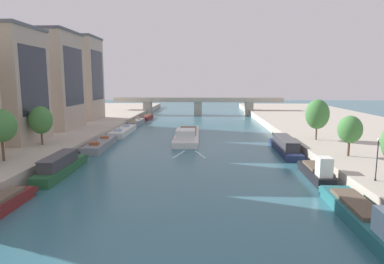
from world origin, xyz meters
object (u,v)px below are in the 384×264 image
(moored_boat_right_lone, at_px, (367,217))
(moored_boat_left_far, at_px, (101,144))
(moored_boat_left_gap_after, at_px, (148,117))
(lamppost_right_bank, at_px, (377,158))
(moored_boat_right_near, at_px, (285,146))
(moored_boat_right_far, at_px, (316,171))
(tree_left_distant, at_px, (41,120))
(moored_boat_left_end, at_px, (137,122))
(tree_right_nearest, at_px, (317,114))
(tree_right_end_of_row, at_px, (350,130))
(bridge_far, at_px, (198,104))
(tree_left_nearest, at_px, (1,126))
(moored_boat_left_lone, at_px, (61,166))
(moored_boat_left_upstream, at_px, (123,131))
(barge_midriver, at_px, (187,135))

(moored_boat_right_lone, bearing_deg, moored_boat_left_far, 135.08)
(moored_boat_left_gap_after, bearing_deg, lamppost_right_bank, -63.16)
(moored_boat_left_gap_after, distance_m, moored_boat_right_near, 59.00)
(moored_boat_right_far, bearing_deg, tree_left_distant, 163.90)
(moored_boat_left_far, bearing_deg, moored_boat_left_end, 90.00)
(tree_right_nearest, relative_size, lamppost_right_bank, 1.58)
(tree_right_end_of_row, height_order, tree_right_nearest, tree_right_nearest)
(lamppost_right_bank, height_order, bridge_far, lamppost_right_bank)
(moored_boat_left_far, height_order, moored_boat_left_end, same)
(tree_left_nearest, distance_m, tree_right_end_of_row, 46.45)
(moored_boat_left_lone, relative_size, lamppost_right_bank, 3.08)
(moored_boat_left_end, bearing_deg, tree_left_nearest, -97.92)
(moored_boat_left_lone, bearing_deg, tree_right_nearest, 24.35)
(moored_boat_left_upstream, distance_m, tree_right_nearest, 42.89)
(tree_left_distant, xyz_separation_m, tree_right_end_of_row, (46.69, -6.62, -0.32))
(moored_boat_right_near, relative_size, lamppost_right_bank, 3.72)
(tree_left_nearest, distance_m, bridge_far, 83.15)
(moored_boat_left_lone, distance_m, moored_boat_left_far, 17.76)
(moored_boat_left_end, distance_m, moored_boat_left_gap_after, 14.39)
(barge_midriver, xyz_separation_m, bridge_far, (1.18, 51.46, 3.04))
(moored_boat_left_far, height_order, bridge_far, bridge_far)
(moored_boat_left_lone, xyz_separation_m, lamppost_right_bank, (36.85, -7.42, 3.18))
(moored_boat_left_end, height_order, moored_boat_right_lone, moored_boat_right_lone)
(moored_boat_left_end, bearing_deg, moored_boat_right_far, -57.02)
(moored_boat_left_lone, distance_m, moored_boat_left_end, 50.24)
(moored_boat_right_lone, height_order, tree_left_nearest, tree_left_nearest)
(tree_left_nearest, bearing_deg, moored_boat_right_lone, -19.88)
(moored_boat_right_lone, xyz_separation_m, tree_right_end_of_row, (6.37, 19.20, 4.65))
(tree_left_nearest, bearing_deg, moored_boat_right_near, 21.53)
(barge_midriver, xyz_separation_m, moored_boat_left_lone, (-15.12, -27.70, 0.25))
(moored_boat_left_lone, bearing_deg, tree_left_distant, 125.59)
(moored_boat_left_lone, xyz_separation_m, bridge_far, (16.30, 79.17, 2.79))
(barge_midriver, bearing_deg, lamppost_right_bank, -58.26)
(tree_left_nearest, bearing_deg, tree_right_nearest, 21.41)
(moored_boat_right_lone, height_order, bridge_far, bridge_far)
(moored_boat_left_gap_after, relative_size, moored_boat_right_lone, 0.75)
(tree_left_distant, relative_size, bridge_far, 0.10)
(barge_midriver, height_order, moored_boat_left_lone, barge_midriver)
(moored_boat_left_gap_after, bearing_deg, moored_boat_left_far, -90.78)
(barge_midriver, relative_size, moored_boat_right_far, 2.38)
(barge_midriver, xyz_separation_m, moored_boat_left_end, (-15.36, 22.53, -0.23))
(moored_boat_left_gap_after, bearing_deg, barge_midriver, -68.25)
(moored_boat_left_lone, xyz_separation_m, tree_left_distant, (-7.79, 10.89, 4.76))
(moored_boat_left_upstream, xyz_separation_m, moored_boat_left_end, (-0.01, 15.75, 0.03))
(barge_midriver, distance_m, moored_boat_left_lone, 31.56)
(moored_boat_right_lone, bearing_deg, tree_right_nearest, 79.15)
(moored_boat_left_lone, height_order, bridge_far, bridge_far)
(moored_boat_left_upstream, xyz_separation_m, lamppost_right_bank, (37.07, -41.91, 3.70))
(moored_boat_right_lone, xyz_separation_m, tree_left_nearest, (-39.83, 14.40, 5.56))
(moored_boat_left_far, bearing_deg, moored_boat_right_lone, -44.92)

